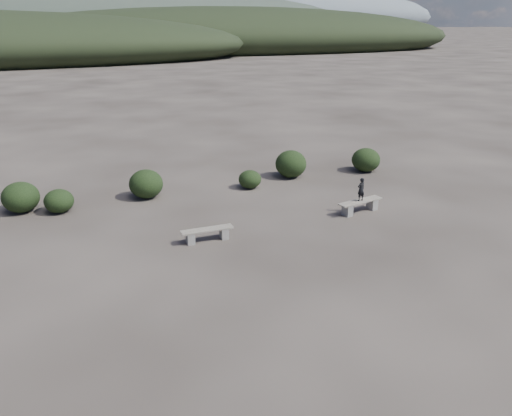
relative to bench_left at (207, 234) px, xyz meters
name	(u,v)px	position (x,y,z in m)	size (l,w,h in m)	color
ground	(309,289)	(1.67, -3.97, -0.26)	(1200.00, 1200.00, 0.00)	#2B2521
bench_left	(207,234)	(0.00, 0.00, 0.00)	(1.70, 0.38, 0.42)	slate
bench_right	(360,205)	(5.98, 0.49, 0.02)	(1.89, 0.74, 0.46)	slate
seated_person	(361,189)	(5.96, 0.49, 0.64)	(0.32, 0.21, 0.87)	black
shrub_a	(59,201)	(-4.41, 4.47, 0.18)	(1.07, 1.07, 0.87)	black
shrub_b	(146,184)	(-1.13, 4.97, 0.32)	(1.34, 1.34, 1.15)	black
shrub_c	(250,179)	(3.17, 4.66, 0.13)	(0.97, 0.97, 0.77)	black
shrub_d	(291,164)	(5.45, 5.51, 0.36)	(1.41, 1.41, 1.23)	black
shrub_e	(366,160)	(9.14, 5.11, 0.30)	(1.33, 1.33, 1.11)	black
shrub_f	(21,197)	(-5.72, 5.02, 0.31)	(1.34, 1.34, 1.13)	black
mountain_ridges	(49,15)	(-5.81, 335.09, 10.58)	(500.00, 400.00, 56.00)	black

